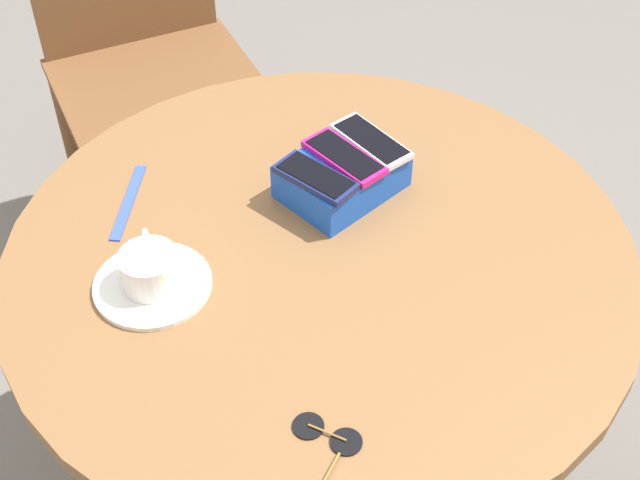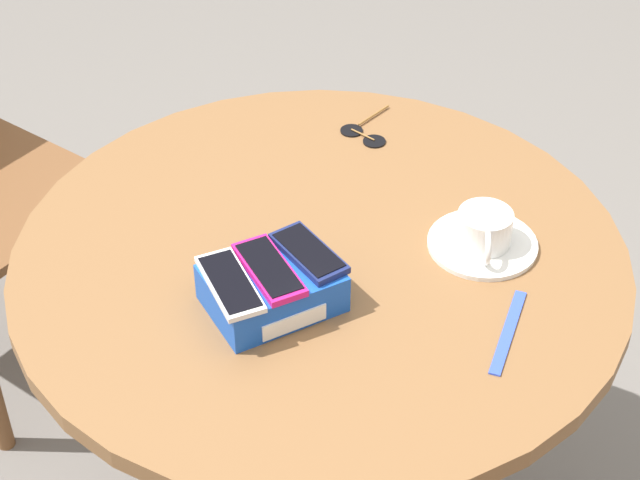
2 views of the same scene
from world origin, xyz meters
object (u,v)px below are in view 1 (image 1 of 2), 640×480
object	(u,v)px
phone_box	(342,176)
coffee_cup	(150,267)
phone_white	(371,141)
phone_magenta	(344,157)
round_table	(320,300)
lanyard_strap	(128,202)
chair_far_side	(149,61)
sunglasses	(327,439)
phone_navy	(315,177)
saucer	(153,285)

from	to	relation	value
phone_box	coffee_cup	xyz separation A→B (m)	(0.31, -0.13, 0.01)
phone_white	phone_magenta	xyz separation A→B (m)	(0.06, -0.02, 0.00)
round_table	phone_magenta	size ratio (longest dim) A/B	6.26
lanyard_strap	chair_far_side	world-z (taller)	chair_far_side
phone_magenta	sunglasses	bearing A→B (deg)	26.21
phone_box	phone_navy	xyz separation A→B (m)	(0.06, -0.01, 0.04)
chair_far_side	saucer	bearing A→B (deg)	39.79
phone_white	coffee_cup	distance (m)	0.40
phone_box	coffee_cup	world-z (taller)	coffee_cup
coffee_cup	lanyard_strap	size ratio (longest dim) A/B	0.56
sunglasses	phone_white	bearing A→B (deg)	-158.35
phone_box	phone_white	xyz separation A→B (m)	(-0.06, 0.02, 0.03)
phone_white	coffee_cup	xyz separation A→B (m)	(0.37, -0.15, -0.03)
round_table	phone_navy	size ratio (longest dim) A/B	6.89
round_table	lanyard_strap	size ratio (longest dim) A/B	5.37
coffee_cup	phone_box	bearing A→B (deg)	156.93
sunglasses	chair_far_side	size ratio (longest dim) A/B	0.13
saucer	lanyard_strap	bearing A→B (deg)	-131.03
phone_magenta	phone_navy	xyz separation A→B (m)	(0.06, -0.01, 0.00)
phone_magenta	sunglasses	xyz separation A→B (m)	(0.41, 0.20, -0.06)
phone_white	chair_far_side	bearing A→B (deg)	-114.71
round_table	phone_navy	bearing A→B (deg)	-145.79
phone_white	chair_far_side	distance (m)	0.86
phone_white	coffee_cup	size ratio (longest dim) A/B	1.53
phone_box	chair_far_side	distance (m)	0.86
round_table	saucer	bearing A→B (deg)	-42.79
phone_navy	sunglasses	bearing A→B (deg)	31.84
phone_magenta	saucer	xyz separation A→B (m)	(0.31, -0.13, -0.06)
phone_navy	chair_far_side	xyz separation A→B (m)	(-0.46, -0.71, -0.29)
sunglasses	saucer	bearing A→B (deg)	-106.25
sunglasses	coffee_cup	bearing A→B (deg)	-106.49
round_table	phone_navy	world-z (taller)	phone_navy
phone_white	phone_magenta	size ratio (longest dim) A/B	1.01
coffee_cup	chair_far_side	world-z (taller)	chair_far_side
phone_navy	saucer	distance (m)	0.28
phone_navy	sunglasses	distance (m)	0.42
saucer	lanyard_strap	size ratio (longest dim) A/B	0.96
phone_magenta	saucer	size ratio (longest dim) A/B	0.89
phone_box	lanyard_strap	xyz separation A→B (m)	(0.19, -0.27, -0.03)
coffee_cup	sunglasses	world-z (taller)	coffee_cup
lanyard_strap	sunglasses	size ratio (longest dim) A/B	1.42
phone_navy	phone_box	bearing A→B (deg)	168.92
phone_box	saucer	world-z (taller)	phone_box
round_table	phone_white	xyz separation A→B (m)	(-0.19, -0.02, 0.17)
phone_box	saucer	xyz separation A→B (m)	(0.31, -0.13, -0.03)
sunglasses	chair_far_side	bearing A→B (deg)	-131.12
chair_far_side	phone_box	bearing A→B (deg)	60.99
phone_magenta	lanyard_strap	distance (m)	0.34
phone_magenta	sunglasses	size ratio (longest dim) A/B	1.22
phone_navy	lanyard_strap	size ratio (longest dim) A/B	0.78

